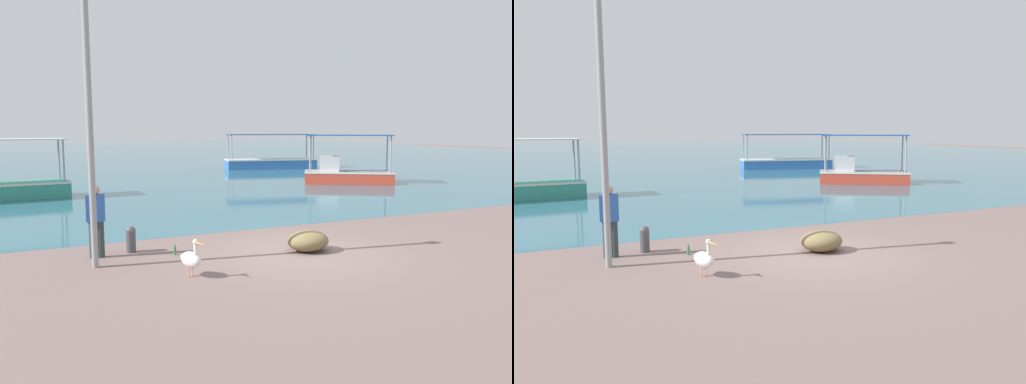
% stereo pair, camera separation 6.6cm
% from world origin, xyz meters
% --- Properties ---
extents(ground, '(120.00, 120.00, 0.00)m').
position_xyz_m(ground, '(0.00, 0.00, 0.00)').
color(ground, '#7A625E').
extents(harbor_water, '(110.00, 90.00, 0.00)m').
position_xyz_m(harbor_water, '(0.00, 48.00, 0.00)').
color(harbor_water, '#32697B').
rests_on(harbor_water, ground).
extents(fishing_boat_far_left, '(6.83, 3.27, 2.50)m').
position_xyz_m(fishing_boat_far_left, '(10.62, 22.39, 0.52)').
color(fishing_boat_far_left, '#346BB9').
rests_on(fishing_boat_far_left, harbor_water).
extents(fishing_boat_center, '(4.88, 4.01, 2.59)m').
position_xyz_m(fishing_boat_center, '(9.89, 12.01, 0.58)').
color(fishing_boat_center, '#D1412C').
rests_on(fishing_boat_center, harbor_water).
extents(pelican, '(0.44, 0.79, 0.80)m').
position_xyz_m(pelican, '(-2.96, -0.73, 0.38)').
color(pelican, '#E0997A').
rests_on(pelican, ground).
extents(lamp_post, '(0.28, 0.28, 6.57)m').
position_xyz_m(lamp_post, '(-4.61, 0.81, 3.65)').
color(lamp_post, gray).
rests_on(lamp_post, ground).
extents(mooring_bollard, '(0.24, 0.24, 0.64)m').
position_xyz_m(mooring_bollard, '(-3.65, 1.81, 0.34)').
color(mooring_bollard, '#47474C').
rests_on(mooring_bollard, ground).
extents(fisherman_standing, '(0.44, 0.31, 1.69)m').
position_xyz_m(fisherman_standing, '(-4.45, 1.65, 0.91)').
color(fisherman_standing, '#2C3A36').
rests_on(fisherman_standing, ground).
extents(net_pile, '(1.04, 0.89, 0.50)m').
position_xyz_m(net_pile, '(0.26, 0.08, 0.25)').
color(net_pile, olive).
rests_on(net_pile, ground).
extents(glass_bottle, '(0.07, 0.07, 0.27)m').
position_xyz_m(glass_bottle, '(-2.77, 1.11, 0.11)').
color(glass_bottle, '#3F7F4C').
rests_on(glass_bottle, ground).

